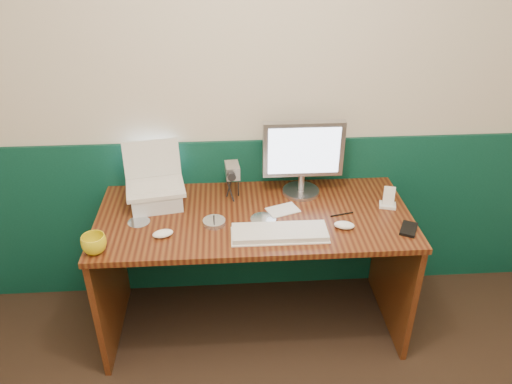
{
  "coord_description": "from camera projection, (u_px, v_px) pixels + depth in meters",
  "views": [
    {
      "loc": [
        -0.27,
        -0.76,
        2.12
      ],
      "look_at": [
        -0.14,
        1.23,
        0.97
      ],
      "focal_mm": 35.0,
      "sensor_mm": 36.0,
      "label": 1
    }
  ],
  "objects": [
    {
      "name": "laptop_riser",
      "position": [
        156.0,
        197.0,
        2.6
      ],
      "size": [
        0.29,
        0.26,
        0.09
      ],
      "primitive_type": "cube",
      "rotation": [
        0.0,
        0.0,
        0.17
      ],
      "color": "silver",
      "rests_on": "desk"
    },
    {
      "name": "cd_spindle",
      "position": [
        214.0,
        222.0,
        2.46
      ],
      "size": [
        0.11,
        0.11,
        0.02
      ],
      "primitive_type": "cylinder",
      "color": "silver",
      "rests_on": "desk"
    },
    {
      "name": "wainscot",
      "position": [
        273.0,
        217.0,
        2.98
      ],
      "size": [
        3.48,
        0.02,
        1.0
      ],
      "primitive_type": "cube",
      "color": "#073329",
      "rests_on": "ground"
    },
    {
      "name": "mouse_left",
      "position": [
        163.0,
        234.0,
        2.37
      ],
      "size": [
        0.11,
        0.09,
        0.03
      ],
      "primitive_type": "ellipsoid",
      "rotation": [
        0.0,
        0.0,
        0.29
      ],
      "color": "white",
      "rests_on": "desk"
    },
    {
      "name": "mouse_right",
      "position": [
        344.0,
        225.0,
        2.43
      ],
      "size": [
        0.11,
        0.08,
        0.03
      ],
      "primitive_type": "ellipsoid",
      "rotation": [
        0.0,
        0.0,
        -0.25
      ],
      "color": "white",
      "rests_on": "desk"
    },
    {
      "name": "mug",
      "position": [
        94.0,
        244.0,
        2.25
      ],
      "size": [
        0.13,
        0.13,
        0.09
      ],
      "primitive_type": "imported",
      "rotation": [
        0.0,
        0.0,
        0.15
      ],
      "color": "gold",
      "rests_on": "desk"
    },
    {
      "name": "cd_loose_a",
      "position": [
        139.0,
        222.0,
        2.48
      ],
      "size": [
        0.11,
        0.11,
        0.0
      ],
      "primitive_type": "cylinder",
      "color": "#B0B8C1",
      "rests_on": "desk"
    },
    {
      "name": "dock",
      "position": [
        387.0,
        205.0,
        2.6
      ],
      "size": [
        0.1,
        0.08,
        0.02
      ],
      "primitive_type": "cube",
      "rotation": [
        0.0,
        0.0,
        -0.27
      ],
      "color": "white",
      "rests_on": "desk"
    },
    {
      "name": "pen",
      "position": [
        342.0,
        214.0,
        2.54
      ],
      "size": [
        0.12,
        0.04,
        0.01
      ],
      "primitive_type": "cylinder",
      "rotation": [
        0.0,
        1.57,
        0.23
      ],
      "color": "black",
      "rests_on": "desk"
    },
    {
      "name": "camcorder",
      "position": [
        233.0,
        182.0,
        2.64
      ],
      "size": [
        0.1,
        0.13,
        0.19
      ],
      "primitive_type": null,
      "rotation": [
        0.0,
        0.0,
        0.09
      ],
      "color": "#AFAFB4",
      "rests_on": "desk"
    },
    {
      "name": "cd_loose_b",
      "position": [
        263.0,
        219.0,
        2.51
      ],
      "size": [
        0.13,
        0.13,
        0.0
      ],
      "primitive_type": "cylinder",
      "color": "#B1BBC2",
      "rests_on": "desk"
    },
    {
      "name": "papers",
      "position": [
        283.0,
        210.0,
        2.58
      ],
      "size": [
        0.19,
        0.15,
        0.0
      ],
      "primitive_type": "cube",
      "rotation": [
        0.0,
        0.0,
        0.36
      ],
      "color": "white",
      "rests_on": "desk"
    },
    {
      "name": "pda",
      "position": [
        409.0,
        229.0,
        2.42
      ],
      "size": [
        0.12,
        0.14,
        0.01
      ],
      "primitive_type": "cube",
      "rotation": [
        0.0,
        0.0,
        -0.47
      ],
      "color": "black",
      "rests_on": "desk"
    },
    {
      "name": "monitor",
      "position": [
        303.0,
        158.0,
        2.63
      ],
      "size": [
        0.42,
        0.12,
        0.42
      ],
      "primitive_type": null,
      "rotation": [
        0.0,
        0.0,
        -0.0
      ],
      "color": "#A8A7AC",
      "rests_on": "desk"
    },
    {
      "name": "keyboard",
      "position": [
        280.0,
        233.0,
        2.37
      ],
      "size": [
        0.45,
        0.15,
        0.03
      ],
      "primitive_type": "cube",
      "rotation": [
        0.0,
        0.0,
        -0.0
      ],
      "color": "silver",
      "rests_on": "desk"
    },
    {
      "name": "back_wall",
      "position": [
        276.0,
        96.0,
        2.62
      ],
      "size": [
        3.5,
        0.04,
        2.5
      ],
      "primitive_type": "cube",
      "color": "beige",
      "rests_on": "ground"
    },
    {
      "name": "music_player",
      "position": [
        389.0,
        196.0,
        2.58
      ],
      "size": [
        0.06,
        0.04,
        0.1
      ],
      "primitive_type": "cube",
      "rotation": [
        -0.17,
        0.0,
        -0.27
      ],
      "color": "white",
      "rests_on": "dock"
    },
    {
      "name": "desk",
      "position": [
        254.0,
        272.0,
        2.73
      ],
      "size": [
        1.6,
        0.7,
        0.75
      ],
      "primitive_type": "cube",
      "color": "#3A140A",
      "rests_on": "ground"
    },
    {
      "name": "laptop",
      "position": [
        153.0,
        169.0,
        2.52
      ],
      "size": [
        0.33,
        0.27,
        0.24
      ],
      "primitive_type": null,
      "rotation": [
        0.0,
        0.0,
        0.17
      ],
      "color": "silver",
      "rests_on": "laptop_riser"
    }
  ]
}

